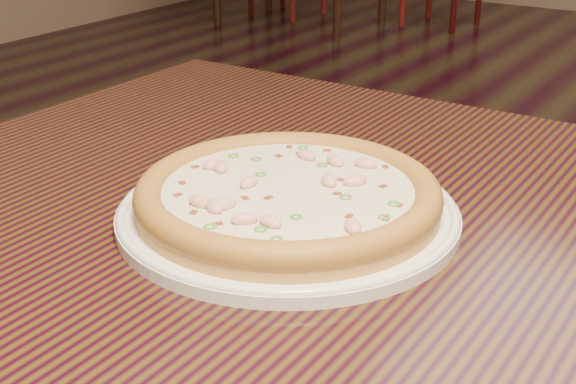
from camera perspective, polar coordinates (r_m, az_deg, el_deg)
The scene contains 4 objects.
ground at distance 1.85m, azimuth 11.53°, elevation -12.91°, with size 9.00×9.00×0.00m, color black.
hero_table at distance 0.82m, azimuth 9.13°, elevation -8.98°, with size 1.20×0.80×0.75m.
plate at distance 0.77m, azimuth 0.00°, elevation -1.44°, with size 0.33×0.33×0.02m.
pizza at distance 0.77m, azimuth -0.01°, elevation -0.20°, with size 0.29×0.29×0.03m.
Camera 1 is at (0.49, -1.42, 1.09)m, focal length 50.00 mm.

